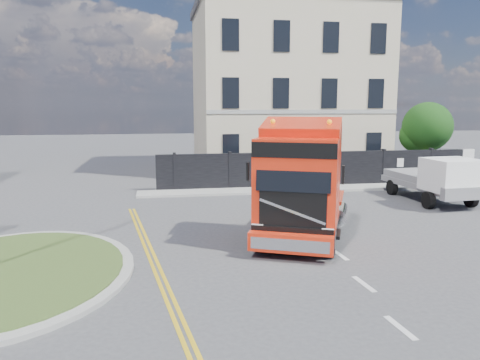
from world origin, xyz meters
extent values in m
plane|color=#424244|center=(0.00, 0.00, 0.00)|extent=(120.00, 120.00, 0.00)
cylinder|color=#989892|center=(-7.00, -3.00, 0.06)|extent=(6.80, 6.80, 0.12)
cylinder|color=#344F1F|center=(-7.00, -3.00, 0.14)|extent=(6.20, 6.20, 0.05)
cube|color=black|center=(6.00, 9.00, 1.00)|extent=(18.00, 0.25, 2.00)
cube|color=silver|center=(14.50, 9.00, 1.00)|extent=(2.60, 0.12, 2.00)
cube|color=beige|center=(6.00, 16.50, 5.50)|extent=(12.00, 10.00, 11.00)
cube|color=#46464A|center=(6.00, 16.50, 11.25)|extent=(12.30, 10.30, 0.50)
cylinder|color=#382619|center=(14.50, 12.00, 1.20)|extent=(0.24, 0.24, 2.40)
sphere|color=#173710|center=(14.50, 12.00, 3.20)|extent=(3.20, 3.20, 3.20)
sphere|color=#173710|center=(14.00, 12.40, 2.60)|extent=(2.20, 2.20, 2.20)
cube|color=#989892|center=(6.00, 8.10, 0.06)|extent=(20.00, 1.60, 0.12)
cube|color=black|center=(2.37, -0.05, 0.76)|extent=(4.90, 6.86, 0.46)
cube|color=red|center=(1.64, -1.67, 2.18)|extent=(3.40, 3.45, 2.84)
cube|color=red|center=(2.07, -0.69, 3.35)|extent=(2.69, 1.88, 1.42)
cube|color=black|center=(1.10, -2.85, 2.59)|extent=(2.06, 0.97, 1.07)
cube|color=red|center=(0.97, -3.15, 0.56)|extent=(2.46, 1.37, 0.56)
cylinder|color=black|center=(0.30, -1.96, 0.53)|extent=(0.73, 1.10, 1.06)
cylinder|color=gray|center=(0.30, -1.96, 0.53)|extent=(0.57, 0.68, 0.58)
cylinder|color=black|center=(2.30, -2.86, 0.53)|extent=(0.73, 1.10, 1.06)
cylinder|color=gray|center=(2.30, -2.86, 0.53)|extent=(0.57, 0.68, 0.58)
cylinder|color=black|center=(1.78, 1.33, 0.53)|extent=(0.73, 1.10, 1.06)
cylinder|color=gray|center=(1.78, 1.33, 0.53)|extent=(0.57, 0.68, 0.58)
cylinder|color=black|center=(3.78, 0.43, 0.53)|extent=(0.73, 1.10, 1.06)
cylinder|color=gray|center=(3.78, 0.43, 0.53)|extent=(0.57, 0.68, 0.58)
cylinder|color=black|center=(2.28, 2.44, 0.53)|extent=(0.73, 1.10, 1.06)
cylinder|color=gray|center=(2.28, 2.44, 0.53)|extent=(0.57, 0.68, 0.58)
cylinder|color=black|center=(4.29, 1.54, 0.53)|extent=(0.73, 1.10, 1.06)
cylinder|color=gray|center=(4.29, 1.54, 0.53)|extent=(0.57, 0.68, 0.58)
cube|color=slate|center=(10.13, 4.40, 0.78)|extent=(2.44, 5.48, 0.28)
cube|color=white|center=(10.13, 2.72, 1.51)|extent=(2.24, 2.13, 1.45)
cylinder|color=black|center=(9.07, 2.72, 0.39)|extent=(0.28, 0.78, 0.78)
cylinder|color=black|center=(11.19, 2.72, 0.39)|extent=(0.28, 0.78, 0.78)
cylinder|color=black|center=(9.07, 6.07, 0.39)|extent=(0.28, 0.78, 0.78)
cylinder|color=black|center=(11.19, 6.07, 0.39)|extent=(0.28, 0.78, 0.78)
camera|label=1|loc=(-2.80, -16.07, 4.63)|focal=35.00mm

